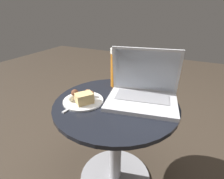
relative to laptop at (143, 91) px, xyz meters
name	(u,v)px	position (x,y,z in m)	size (l,w,h in m)	color
ground_plane	(115,177)	(-0.11, -0.07, -0.58)	(6.00, 6.00, 0.00)	#382D23
table	(116,132)	(-0.11, -0.07, -0.23)	(0.60, 0.60, 0.53)	#9E9EA3
napkin	(82,102)	(-0.25, -0.15, -0.05)	(0.16, 0.13, 0.00)	silver
laptop	(143,91)	(0.00, 0.00, 0.00)	(0.37, 0.30, 0.25)	silver
beer_glass	(117,68)	(-0.19, 0.11, 0.06)	(0.08, 0.08, 0.22)	#C6701E
snack_plate	(83,99)	(-0.25, -0.14, -0.03)	(0.19, 0.19, 0.06)	white
fork	(79,102)	(-0.27, -0.16, -0.05)	(0.03, 0.19, 0.00)	#B2B2B7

